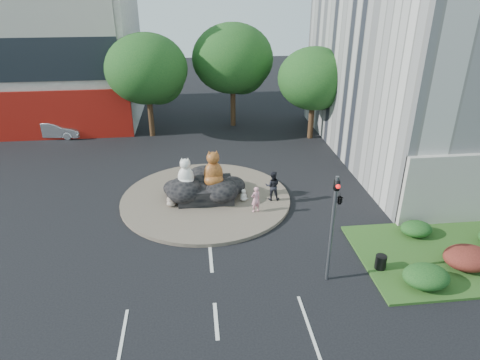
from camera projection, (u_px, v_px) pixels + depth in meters
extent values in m
plane|color=black|center=(216.00, 321.00, 16.57)|extent=(120.00, 120.00, 0.00)
cylinder|color=brown|center=(206.00, 198.00, 25.49)|extent=(10.00, 10.00, 0.20)
cube|color=#31531B|center=(463.00, 254.00, 20.44)|extent=(10.00, 6.00, 0.12)
cylinder|color=#382314|center=(151.00, 114.00, 35.09)|extent=(0.44, 0.44, 3.74)
ellipsoid|color=#133E17|center=(146.00, 69.00, 33.52)|extent=(6.46, 6.46, 5.49)
sphere|color=#133E17|center=(158.00, 78.00, 34.41)|extent=(4.25, 4.25, 4.25)
sphere|color=#133E17|center=(138.00, 77.00, 33.43)|extent=(3.74, 3.74, 3.74)
cylinder|color=#382314|center=(233.00, 103.00, 37.54)|extent=(0.44, 0.44, 3.96)
ellipsoid|color=#133E17|center=(233.00, 58.00, 35.87)|extent=(6.84, 6.84, 5.81)
sphere|color=#133E17|center=(241.00, 68.00, 36.79)|extent=(4.50, 4.50, 4.50)
sphere|color=#133E17|center=(225.00, 67.00, 35.81)|extent=(3.96, 3.96, 3.96)
cylinder|color=#382314|center=(311.00, 118.00, 34.70)|extent=(0.44, 0.44, 3.30)
ellipsoid|color=#133E17|center=(314.00, 79.00, 33.31)|extent=(5.70, 5.70, 4.84)
sphere|color=#133E17|center=(322.00, 86.00, 34.16)|extent=(3.75, 3.75, 3.75)
sphere|color=#133E17|center=(306.00, 86.00, 33.20)|extent=(3.30, 3.30, 3.30)
ellipsoid|color=#133E17|center=(426.00, 276.00, 18.12)|extent=(2.00, 1.60, 0.90)
ellipsoid|color=#4D1B14|center=(468.00, 258.00, 19.25)|extent=(2.20, 1.76, 0.99)
ellipsoid|color=#133E17|center=(416.00, 229.00, 21.72)|extent=(1.60, 1.28, 0.72)
cylinder|color=#595B60|center=(332.00, 231.00, 17.79)|extent=(0.14, 0.14, 5.00)
imported|color=black|center=(336.00, 195.00, 17.05)|extent=(0.21, 0.26, 1.30)
imported|color=black|center=(340.00, 199.00, 17.16)|extent=(0.26, 1.24, 0.50)
sphere|color=red|center=(338.00, 187.00, 16.70)|extent=(0.18, 0.18, 0.18)
cylinder|color=#595B60|center=(443.00, 140.00, 23.33)|extent=(0.18, 0.18, 8.00)
cylinder|color=#595B60|center=(441.00, 66.00, 21.50)|extent=(2.00, 0.12, 0.12)
cube|color=silver|center=(421.00, 68.00, 21.44)|extent=(0.50, 0.22, 0.12)
imported|color=pink|center=(256.00, 199.00, 23.57)|extent=(0.65, 0.55, 1.52)
imported|color=black|center=(273.00, 186.00, 24.81)|extent=(0.96, 0.80, 1.77)
imported|color=#B9BAC1|center=(55.00, 129.00, 35.19)|extent=(4.47, 2.02, 1.42)
cylinder|color=black|center=(381.00, 262.00, 19.25)|extent=(0.61, 0.61, 0.65)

